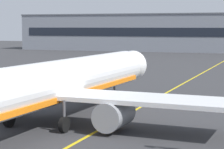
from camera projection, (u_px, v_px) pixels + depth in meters
taxiway_centreline at (161, 96)px, 55.01m from camera, size 3.73×179.97×0.01m
airliner_foreground at (47, 86)px, 38.25m from camera, size 32.21×41.51×11.65m
safety_cone_by_nose_gear at (125, 96)px, 52.66m from camera, size 0.44×0.44×0.55m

